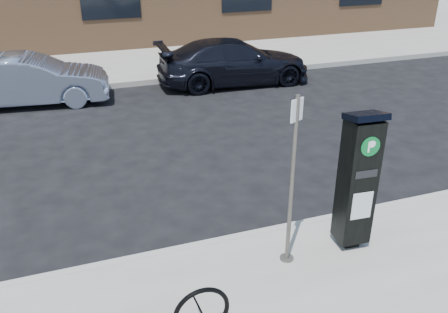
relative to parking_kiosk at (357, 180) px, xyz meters
name	(u,v)px	position (x,y,z in m)	size (l,w,h in m)	color
ground	(235,244)	(-1.38, 0.69, -1.13)	(120.00, 120.00, 0.00)	black
sidewalk_far	(108,42)	(-1.38, 14.69, -1.05)	(60.00, 12.00, 0.15)	gray
curb_near	(236,241)	(-1.38, 0.67, -1.05)	(60.00, 0.12, 0.16)	#9E9B93
curb_far	(135,83)	(-1.38, 8.71, -1.05)	(60.00, 0.12, 0.16)	#9E9B93
parking_kiosk	(357,180)	(0.00, 0.00, 0.00)	(0.46, 0.42, 1.91)	black
sign_pole	(292,184)	(-0.94, -0.02, 0.12)	(0.18, 0.18, 2.20)	#615C56
bike_rack	(202,313)	(-2.34, -0.86, -0.68)	(0.61, 0.08, 0.61)	black
car_silver	(30,80)	(-4.07, 8.00, -0.51)	(1.32, 3.77, 1.24)	#8995AF
car_dark	(234,62)	(1.36, 8.00, -0.50)	(1.77, 4.34, 1.26)	black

